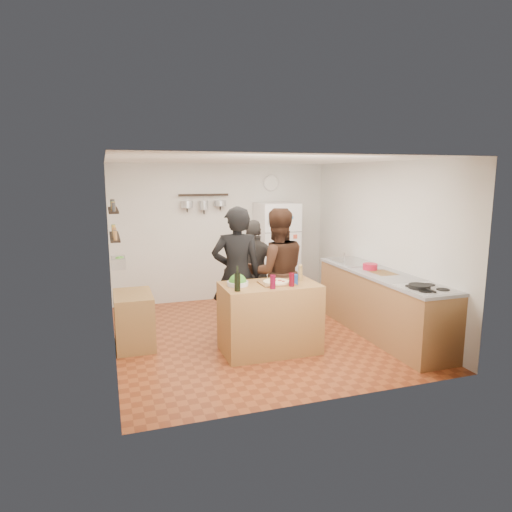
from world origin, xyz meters
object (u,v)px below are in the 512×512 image
object	(u,v)px
person_back	(255,273)
counter_run	(381,304)
wine_bottle	(237,282)
salad_bowl	(238,283)
person_center	(277,273)
prep_island	(270,318)
person_left	(237,275)
fridge	(277,252)
wall_clock	(271,183)
skillet	(419,287)
red_bowl	(370,267)
side_table	(134,320)
pepper_mill	(300,274)
salt_canister	(295,279)

from	to	relation	value
person_back	counter_run	xyz separation A→B (m)	(1.60, -1.01, -0.37)
wine_bottle	counter_run	distance (m)	2.35
salad_bowl	person_center	size ratio (longest dim) A/B	0.15
prep_island	person_left	distance (m)	0.77
counter_run	fridge	world-z (taller)	fridge
person_center	wall_clock	size ratio (longest dim) A/B	6.15
skillet	red_bowl	bearing A→B (deg)	87.59
wall_clock	person_back	bearing A→B (deg)	-117.77
prep_island	side_table	xyz separation A→B (m)	(-1.68, 0.75, -0.09)
pepper_mill	skillet	size ratio (longest dim) A/B	0.68
red_bowl	skillet	bearing A→B (deg)	-92.41
side_table	person_back	bearing A→B (deg)	10.54
salad_bowl	wall_clock	distance (m)	3.26
red_bowl	fridge	xyz separation A→B (m)	(-0.70, 2.04, -0.06)
person_back	skillet	distance (m)	2.46
wine_bottle	red_bowl	distance (m)	2.28
red_bowl	side_table	xyz separation A→B (m)	(-3.39, 0.41, -0.60)
salt_canister	counter_run	xyz separation A→B (m)	(1.46, 0.21, -0.53)
fridge	salad_bowl	bearing A→B (deg)	-121.38
wine_bottle	wall_clock	distance (m)	3.49
person_back	side_table	distance (m)	1.92
person_center	side_table	distance (m)	2.08
prep_island	salt_canister	distance (m)	0.61
red_bowl	wall_clock	bearing A→B (deg)	106.44
prep_island	side_table	world-z (taller)	prep_island
wine_bottle	pepper_mill	xyz separation A→B (m)	(0.95, 0.27, -0.02)
salt_canister	wall_clock	xyz separation A→B (m)	(0.71, 2.84, 1.17)
person_left	person_center	bearing A→B (deg)	-161.69
person_center	red_bowl	distance (m)	1.41
person_left	side_table	xyz separation A→B (m)	(-1.39, 0.24, -0.58)
red_bowl	fridge	world-z (taller)	fridge
red_bowl	fridge	bearing A→B (deg)	108.91
person_back	person_center	bearing A→B (deg)	124.22
person_back	fridge	xyz separation A→B (m)	(0.85, 1.29, 0.08)
pepper_mill	side_table	distance (m)	2.33
prep_island	pepper_mill	size ratio (longest dim) A/B	7.05
prep_island	side_table	bearing A→B (deg)	155.85
skillet	wall_clock	world-z (taller)	wall_clock
skillet	fridge	size ratio (longest dim) A/B	0.15
pepper_mill	person_center	world-z (taller)	person_center
wall_clock	side_table	bearing A→B (deg)	-143.87
prep_island	red_bowl	xyz separation A→B (m)	(1.71, 0.35, 0.51)
salt_canister	skillet	world-z (taller)	salt_canister
prep_island	salt_canister	size ratio (longest dim) A/B	9.61
prep_island	person_center	bearing A→B (deg)	61.26
person_left	person_center	xyz separation A→B (m)	(0.61, 0.06, -0.02)
salad_bowl	side_table	size ratio (longest dim) A/B	0.34
prep_island	red_bowl	size ratio (longest dim) A/B	5.85
person_center	fridge	distance (m)	1.94
fridge	red_bowl	bearing A→B (deg)	-71.09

